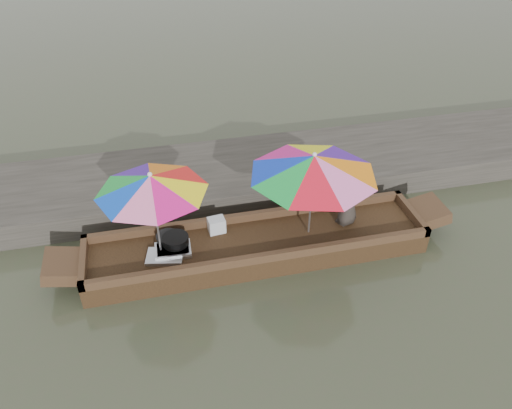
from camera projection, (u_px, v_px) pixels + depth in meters
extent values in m
plane|color=#3B432D|center=(257.00, 255.00, 8.56)|extent=(80.00, 80.00, 0.00)
cube|color=#2D2B26|center=(233.00, 175.00, 10.15)|extent=(22.00, 2.20, 0.50)
cube|color=black|center=(257.00, 247.00, 8.46)|extent=(5.71, 1.20, 0.35)
cylinder|color=black|center=(176.00, 242.00, 8.12)|extent=(0.43, 0.43, 0.23)
cube|color=silver|center=(173.00, 250.00, 8.06)|extent=(0.59, 0.42, 0.09)
cube|color=silver|center=(165.00, 256.00, 7.96)|extent=(0.64, 0.51, 0.06)
cylinder|color=black|center=(168.00, 240.00, 8.21)|extent=(0.36, 0.36, 0.17)
cube|color=silver|center=(216.00, 225.00, 8.45)|extent=(0.30, 0.25, 0.26)
imported|color=#2E2823|center=(348.00, 198.00, 8.44)|extent=(0.60, 0.54, 1.02)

